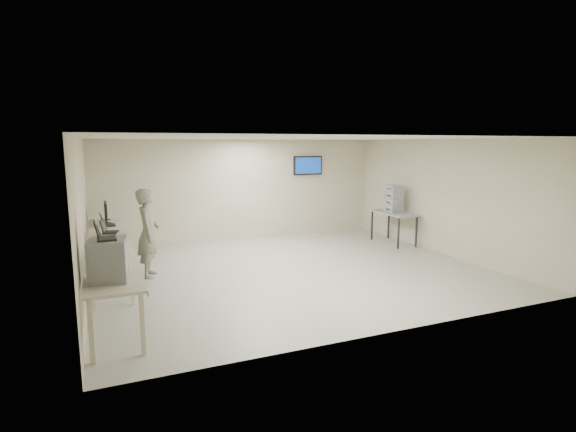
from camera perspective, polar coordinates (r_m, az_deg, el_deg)
name	(u,v)px	position (r m, az deg, el deg)	size (l,w,h in m)	color
room	(292,205)	(9.47, 0.52, 1.44)	(8.01, 7.01, 2.81)	#A7A898
workbench	(110,248)	(8.76, -21.68, -3.74)	(0.76, 6.00, 0.90)	beige
equipment_box	(108,260)	(6.38, -21.89, -5.18)	(0.47, 0.53, 0.55)	slate
laptop_on_box	(102,235)	(6.31, -22.53, -2.18)	(0.27, 0.33, 0.25)	black
laptop_0	(110,262)	(7.10, -21.71, -5.39)	(0.39, 0.44, 0.31)	black
laptop_1	(111,252)	(7.80, -21.58, -4.22)	(0.31, 0.36, 0.25)	black
laptop_2	(105,238)	(8.83, -22.25, -2.65)	(0.34, 0.41, 0.31)	black
laptop_3	(108,230)	(9.76, -21.94, -1.60)	(0.37, 0.41, 0.29)	black
laptop_4	(106,223)	(10.62, -22.15, -0.77)	(0.33, 0.39, 0.29)	black
monitor_near	(106,211)	(10.89, -22.15, 0.63)	(0.22, 0.49, 0.49)	black
monitor_far	(105,209)	(11.41, -22.18, 0.84)	(0.20, 0.45, 0.44)	black
soldier	(148,233)	(9.49, -17.33, -2.07)	(0.66, 0.43, 1.81)	gray
side_table	(394,215)	(12.46, 13.29, 0.13)	(0.66, 1.42, 0.85)	gray
storage_bins	(394,199)	(12.39, 13.29, 2.15)	(0.35, 0.39, 0.74)	#9BA0AE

